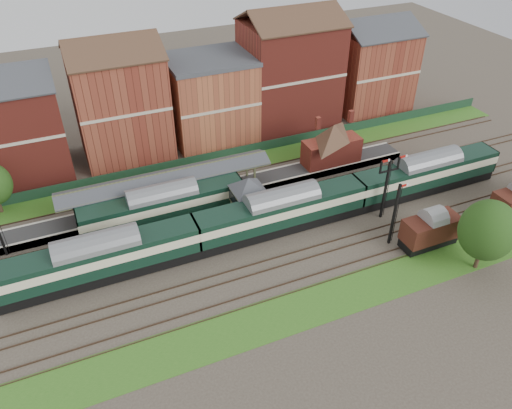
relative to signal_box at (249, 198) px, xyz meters
name	(u,v)px	position (x,y,z in m)	size (l,w,h in m)	color
ground	(283,229)	(3.00, -3.25, -3.19)	(160.00, 160.00, 0.00)	#473D33
grass_back	(234,164)	(3.00, 12.75, -3.16)	(90.00, 4.50, 0.06)	#2D6619
grass_front	(335,298)	(3.00, -15.25, -3.16)	(90.00, 5.00, 0.06)	#2D6619
fence	(229,153)	(3.00, 14.75, -2.44)	(90.00, 0.12, 1.50)	#193823
platform	(215,192)	(-2.00, 6.50, -2.69)	(55.00, 3.40, 1.00)	#2D2D2D
signal_box	(249,198)	(0.00, 0.00, 0.00)	(5.40, 5.40, 6.00)	#697754
brick_hut	(308,197)	(8.00, 0.00, -2.00)	(3.20, 2.64, 2.94)	maroon
station_building	(332,143)	(15.00, 6.50, 0.76)	(8.10, 8.10, 5.90)	maroon
canopy	(166,175)	(-8.00, 6.50, 1.39)	(26.00, 3.89, 4.08)	#4D5233
semaphore_bracket	(386,185)	(15.04, -5.75, 1.44)	(3.60, 0.25, 8.18)	black
semaphore_siding	(395,214)	(13.02, -10.25, 0.96)	(1.23, 0.25, 8.00)	black
town_backdrop	(209,95)	(2.82, 21.75, 3.81)	(69.00, 10.00, 16.00)	maroon
dmu_train	(282,211)	(2.75, -3.25, -0.45)	(61.43, 3.22, 4.72)	black
platform_railcar	(163,206)	(-9.41, 3.25, -0.58)	(19.46, 3.06, 4.48)	black
goods_van_a	(430,230)	(16.73, -12.25, -0.99)	(6.40, 2.78, 3.89)	black
tree_far	(488,230)	(19.12, -17.28, 1.88)	(5.75, 5.75, 8.39)	#382619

